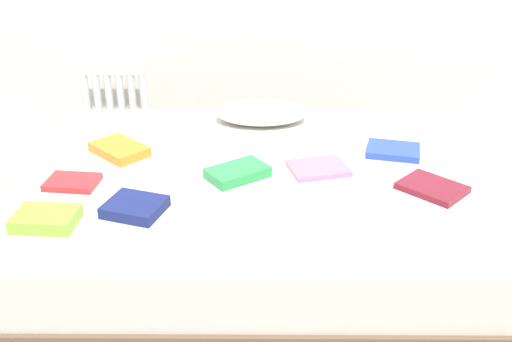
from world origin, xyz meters
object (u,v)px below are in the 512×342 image
object	(u,v)px
pillow	(261,112)
textbook_white	(373,229)
textbook_lime	(46,219)
textbook_blue	(393,150)
textbook_orange	(119,149)
textbook_green	(238,173)
bed	(256,224)
radiator	(116,108)
textbook_maroon	(432,188)
textbook_red	(72,182)
textbook_navy	(135,207)
textbook_pink	(318,168)

from	to	relation	value
pillow	textbook_white	bearing A→B (deg)	-69.94
textbook_lime	textbook_blue	xyz separation A→B (m)	(1.33, 0.61, -0.01)
textbook_orange	textbook_lime	xyz separation A→B (m)	(-0.13, -0.60, 0.00)
textbook_green	textbook_lime	xyz separation A→B (m)	(-0.66, -0.37, 0.00)
bed	textbook_lime	size ratio (longest dim) A/B	9.32
textbook_blue	bed	bearing A→B (deg)	-149.28
radiator	textbook_maroon	distance (m)	2.06
textbook_red	textbook_orange	bearing A→B (deg)	73.99
pillow	textbook_white	distance (m)	1.10
textbook_white	textbook_green	bearing A→B (deg)	102.81
textbook_navy	textbook_orange	bearing A→B (deg)	126.05
textbook_blue	textbook_red	size ratio (longest dim) A/B	1.14
textbook_maroon	textbook_white	bearing A→B (deg)	-88.48
textbook_pink	textbook_green	bearing A→B (deg)	176.25
radiator	textbook_pink	size ratio (longest dim) A/B	2.13
pillow	textbook_green	bearing A→B (deg)	-99.04
textbook_green	textbook_maroon	bearing A→B (deg)	-43.29
bed	textbook_red	size ratio (longest dim) A/B	10.10
textbook_lime	textbook_pink	bearing A→B (deg)	27.66
pillow	bed	bearing A→B (deg)	-92.40
pillow	textbook_navy	xyz separation A→B (m)	(-0.46, -0.90, -0.03)
textbook_orange	textbook_white	distance (m)	1.19
textbook_green	textbook_maroon	xyz separation A→B (m)	(0.76, -0.11, -0.01)
textbook_blue	textbook_lime	bearing A→B (deg)	-142.02
pillow	textbook_green	size ratio (longest dim) A/B	1.90
textbook_blue	textbook_red	world-z (taller)	textbook_blue
pillow	textbook_white	world-z (taller)	pillow
pillow	textbook_navy	world-z (taller)	pillow
pillow	textbook_orange	bearing A→B (deg)	-148.21
textbook_white	textbook_red	size ratio (longest dim) A/B	1.11
textbook_lime	textbook_pink	xyz separation A→B (m)	(0.99, 0.44, -0.01)
textbook_blue	textbook_maroon	bearing A→B (deg)	-63.07
textbook_maroon	textbook_navy	xyz separation A→B (m)	(-1.12, -0.17, 0.01)
radiator	textbook_red	xyz separation A→B (m)	(0.13, -1.32, 0.17)
bed	textbook_blue	distance (m)	0.69
textbook_orange	textbook_red	bearing A→B (deg)	-68.34
radiator	textbook_lime	bearing A→B (deg)	-85.64
textbook_navy	textbook_blue	size ratio (longest dim) A/B	0.89
textbook_green	textbook_lime	size ratio (longest dim) A/B	1.11
bed	textbook_blue	size ratio (longest dim) A/B	8.87
textbook_lime	textbook_green	bearing A→B (deg)	33.40
textbook_orange	textbook_maroon	distance (m)	1.33
bed	textbook_lime	bearing A→B (deg)	-150.08
radiator	textbook_maroon	xyz separation A→B (m)	(1.54, -1.36, 0.17)
radiator	textbook_pink	world-z (taller)	radiator
textbook_red	textbook_blue	bearing A→B (deg)	19.51
radiator	textbook_pink	distance (m)	1.63
textbook_orange	textbook_pink	world-z (taller)	textbook_orange
pillow	textbook_maroon	size ratio (longest dim) A/B	1.93
textbook_green	textbook_maroon	size ratio (longest dim) A/B	1.02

